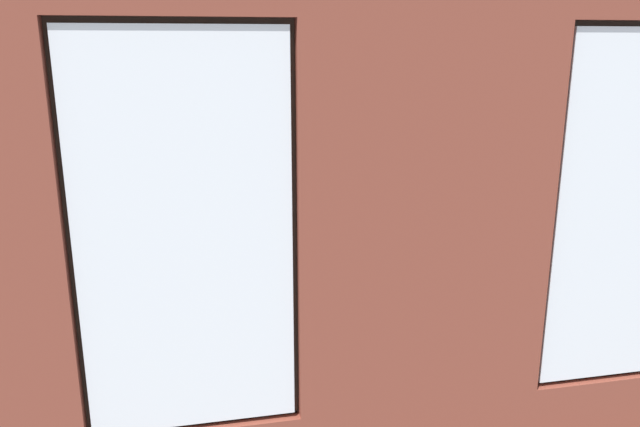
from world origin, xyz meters
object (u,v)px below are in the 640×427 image
at_px(cup_ceramic, 274,278).
at_px(potted_plant_between_couches, 581,332).
at_px(coffee_table, 295,290).
at_px(papasan_chair, 299,225).
at_px(remote_gray, 309,287).
at_px(potted_plant_corner_near_left, 482,204).
at_px(couch_by_window, 396,395).
at_px(potted_plant_foreground_right, 70,204).
at_px(potted_plant_by_left_couch, 493,245).
at_px(candle_jar, 295,280).
at_px(potted_plant_beside_window_right, 40,390).
at_px(table_plant_small, 334,265).
at_px(couch_left, 598,292).

height_order(cup_ceramic, potted_plant_between_couches, potted_plant_between_couches).
relative_size(coffee_table, papasan_chair, 1.39).
xyz_separation_m(coffee_table, remote_gray, (-0.11, 0.12, 0.06)).
xyz_separation_m(coffee_table, potted_plant_corner_near_left, (-3.04, -2.31, 0.10)).
distance_m(couch_by_window, potted_plant_foreground_right, 4.96).
xyz_separation_m(remote_gray, potted_plant_by_left_couch, (-2.37, -1.02, -0.08)).
bearing_deg(candle_jar, potted_plant_by_left_couch, -160.14).
relative_size(couch_by_window, potted_plant_between_couches, 1.80).
relative_size(potted_plant_by_left_couch, potted_plant_between_couches, 0.51).
bearing_deg(potted_plant_beside_window_right, table_plant_small, -137.26).
relative_size(coffee_table, potted_plant_between_couches, 1.38).
xyz_separation_m(papasan_chair, potted_plant_beside_window_right, (2.24, 3.96, 0.27)).
bearing_deg(potted_plant_foreground_right, coffee_table, 136.09).
height_order(candle_jar, potted_plant_foreground_right, potted_plant_foreground_right).
bearing_deg(potted_plant_corner_near_left, cup_ceramic, 34.44).
bearing_deg(potted_plant_corner_near_left, couch_by_window, 57.44).
xyz_separation_m(table_plant_small, papasan_chair, (0.01, -1.88, -0.13)).
xyz_separation_m(couch_left, remote_gray, (2.77, -0.37, 0.13)).
bearing_deg(potted_plant_foreground_right, couch_by_window, 123.73).
distance_m(potted_plant_beside_window_right, potted_plant_foreground_right, 4.23).
relative_size(couch_left, coffee_table, 1.29).
height_order(couch_by_window, potted_plant_between_couches, potted_plant_between_couches).
xyz_separation_m(potted_plant_corner_near_left, potted_plant_beside_window_right, (4.88, 4.25, 0.20)).
bearing_deg(coffee_table, table_plant_small, -160.72).
relative_size(coffee_table, table_plant_small, 6.65).
height_order(couch_by_window, remote_gray, couch_by_window).
bearing_deg(couch_by_window, potted_plant_beside_window_right, 2.57).
bearing_deg(potted_plant_beside_window_right, couch_by_window, -177.43).
height_order(coffee_table, table_plant_small, table_plant_small).
distance_m(cup_ceramic, potted_plant_by_left_couch, 2.79).
relative_size(cup_ceramic, potted_plant_by_left_couch, 0.18).
distance_m(potted_plant_by_left_couch, potted_plant_beside_window_right, 5.18).
bearing_deg(potted_plant_beside_window_right, remote_gray, -137.12).
xyz_separation_m(couch_by_window, potted_plant_foreground_right, (2.74, -4.10, 0.47)).
xyz_separation_m(papasan_chair, potted_plant_between_couches, (-1.39, 3.82, 0.20)).
bearing_deg(couch_left, potted_plant_foreground_right, -119.36).
distance_m(remote_gray, potted_plant_between_couches, 2.38).
bearing_deg(potted_plant_between_couches, candle_jar, -45.05).
bearing_deg(table_plant_small, couch_left, 165.53).
height_order(table_plant_small, potted_plant_foreground_right, potted_plant_foreground_right).
bearing_deg(coffee_table, candle_jar, 0.00).
distance_m(cup_ceramic, potted_plant_corner_near_left, 3.91).
xyz_separation_m(table_plant_small, potted_plant_beside_window_right, (2.25, 2.08, 0.13)).
bearing_deg(candle_jar, potted_plant_corner_near_left, -142.72).
bearing_deg(potted_plant_foreground_right, remote_gray, 135.91).
bearing_deg(couch_by_window, potted_plant_by_left_couch, -127.50).
xyz_separation_m(couch_by_window, papasan_chair, (-0.01, -3.86, 0.11)).
height_order(cup_ceramic, potted_plant_corner_near_left, potted_plant_corner_near_left).
distance_m(papasan_chair, potted_plant_corner_near_left, 2.65).
bearing_deg(coffee_table, papasan_chair, -101.12).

